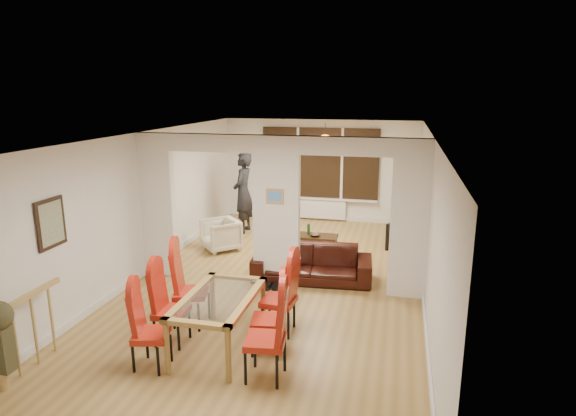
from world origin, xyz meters
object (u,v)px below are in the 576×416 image
(television, at_px, (393,231))
(dining_chair_lb, at_px, (171,306))
(dining_table, at_px, (220,322))
(sofa, at_px, (312,263))
(dining_chair_la, at_px, (151,329))
(bottle, at_px, (309,229))
(dining_chair_rc, at_px, (279,295))
(dining_chair_rb, at_px, (268,315))
(person, at_px, (243,193))
(dining_chair_ra, at_px, (265,334))
(bowl, at_px, (315,235))
(coffee_table, at_px, (315,240))
(armchair, at_px, (221,235))
(dining_chair_lc, at_px, (191,287))

(television, bearing_deg, dining_chair_lb, 175.74)
(dining_table, height_order, sofa, dining_table)
(dining_chair_la, distance_m, bottle, 5.31)
(dining_chair_rc, xyz_separation_m, bottle, (-0.34, 4.01, -0.21))
(dining_chair_rb, relative_size, person, 0.54)
(dining_chair_ra, xyz_separation_m, bowl, (-0.31, 5.02, -0.32))
(dining_chair_lb, relative_size, coffee_table, 1.10)
(dining_table, distance_m, dining_chair_ra, 0.96)
(dining_chair_rb, relative_size, sofa, 0.49)
(sofa, bearing_deg, dining_chair_rc, -97.50)
(dining_chair_lb, xyz_separation_m, bowl, (1.14, 4.52, -0.28))
(dining_table, relative_size, dining_chair_rb, 1.49)
(dining_chair_lb, height_order, person, person)
(dining_chair_la, distance_m, person, 5.86)
(armchair, bearing_deg, dining_table, -21.92)
(armchair, height_order, bowl, armchair)
(dining_chair_rb, distance_m, armchair, 4.30)
(dining_chair_la, height_order, dining_chair_lb, dining_chair_lb)
(dining_chair_rb, bearing_deg, dining_chair_rc, 80.93)
(television, bearing_deg, bottle, 127.90)
(dining_chair_rc, relative_size, sofa, 0.52)
(dining_chair_rb, distance_m, dining_chair_rc, 0.56)
(dining_chair_rc, bearing_deg, dining_chair_lb, -149.95)
(bottle, bearing_deg, dining_chair_rb, -85.68)
(dining_chair_la, bearing_deg, coffee_table, 63.51)
(armchair, xyz_separation_m, bottle, (1.74, 0.81, 0.02))
(person, bearing_deg, dining_chair_rb, 21.27)
(dining_chair_la, distance_m, dining_chair_lb, 0.60)
(person, relative_size, bowl, 8.14)
(dining_chair_lb, height_order, bowl, dining_chair_lb)
(dining_chair_lb, relative_size, armchair, 1.45)
(dining_chair_lb, xyz_separation_m, bottle, (0.98, 4.62, -0.18))
(dining_chair_ra, bearing_deg, armchair, 110.00)
(dining_chair_la, xyz_separation_m, bottle, (0.95, 5.22, -0.16))
(dining_chair_lc, bearing_deg, dining_chair_lb, -107.79)
(television, distance_m, coffee_table, 1.72)
(dining_chair_lc, distance_m, armchair, 3.37)
(dining_chair_ra, bearing_deg, dining_chair_la, 176.67)
(sofa, distance_m, television, 2.79)
(dining_chair_lc, xyz_separation_m, dining_chair_ra, (1.41, -1.05, -0.00))
(dining_chair_lc, relative_size, dining_chair_rc, 1.04)
(dining_table, bearing_deg, sofa, 73.69)
(dining_chair_rb, relative_size, bowl, 4.41)
(dining_table, height_order, bowl, dining_table)
(dining_chair_la, xyz_separation_m, dining_chair_rc, (1.29, 1.21, 0.04))
(dining_table, distance_m, dining_chair_la, 0.91)
(armchair, relative_size, bowl, 3.08)
(dining_chair_rb, relative_size, coffee_table, 1.09)
(dining_chair_lb, height_order, dining_chair_ra, dining_chair_ra)
(television, distance_m, bowl, 1.73)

